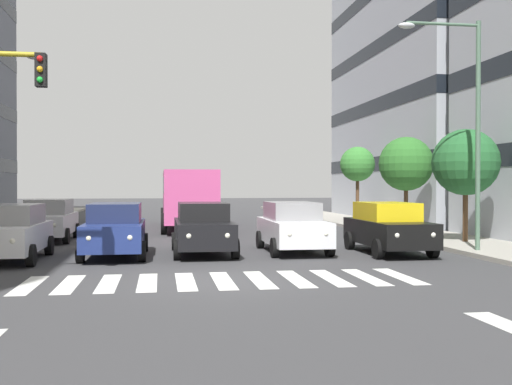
% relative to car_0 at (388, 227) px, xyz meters
% --- Properties ---
extents(ground_plane, '(180.00, 180.00, 0.00)m').
position_rel_car_0_xyz_m(ground_plane, '(6.10, 4.96, -0.89)').
color(ground_plane, '#38383A').
extents(building_left_block_0, '(8.48, 18.37, 25.28)m').
position_rel_car_0_xyz_m(building_left_block_0, '(-9.84, -17.37, 11.76)').
color(building_left_block_0, '#ADB2BC').
rests_on(building_left_block_0, ground_plane).
extents(crosswalk_markings, '(9.45, 2.80, 0.01)m').
position_rel_car_0_xyz_m(crosswalk_markings, '(6.10, 4.96, -0.88)').
color(crosswalk_markings, silver).
rests_on(crosswalk_markings, ground_plane).
extents(lane_arrow_0, '(0.50, 2.20, 0.01)m').
position_rel_car_0_xyz_m(lane_arrow_0, '(1.94, 10.46, -0.88)').
color(lane_arrow_0, silver).
rests_on(lane_arrow_0, ground_plane).
extents(car_0, '(2.02, 4.44, 1.72)m').
position_rel_car_0_xyz_m(car_0, '(0.00, 0.00, 0.00)').
color(car_0, black).
rests_on(car_0, ground_plane).
extents(car_1, '(2.02, 4.44, 1.72)m').
position_rel_car_0_xyz_m(car_1, '(3.11, -0.88, 0.00)').
color(car_1, silver).
rests_on(car_1, ground_plane).
extents(car_2, '(2.02, 4.44, 1.72)m').
position_rel_car_0_xyz_m(car_2, '(6.19, -0.72, 0.00)').
color(car_2, black).
rests_on(car_2, ground_plane).
extents(car_3, '(2.02, 4.44, 1.72)m').
position_rel_car_0_xyz_m(car_3, '(9.04, -0.44, 0.00)').
color(car_3, navy).
rests_on(car_3, ground_plane).
extents(car_4, '(2.02, 4.44, 1.72)m').
position_rel_car_0_xyz_m(car_4, '(12.12, 0.15, 0.00)').
color(car_4, silver).
rests_on(car_4, ground_plane).
extents(car_row2_0, '(2.02, 4.44, 1.72)m').
position_rel_car_0_xyz_m(car_row2_0, '(12.13, -6.43, 0.00)').
color(car_row2_0, silver).
rests_on(car_row2_0, ground_plane).
extents(bus_behind_traffic, '(2.78, 10.50, 3.00)m').
position_rel_car_0_xyz_m(bus_behind_traffic, '(6.19, -12.76, 0.97)').
color(bus_behind_traffic, '#DB5193').
rests_on(bus_behind_traffic, ground_plane).
extents(street_lamp_left, '(2.87, 0.28, 7.60)m').
position_rel_car_0_xyz_m(street_lamp_left, '(-2.39, 0.76, 3.87)').
color(street_lamp_left, '#4C6B56').
rests_on(street_lamp_left, sidewalk_left).
extents(street_tree_1, '(2.54, 2.54, 4.30)m').
position_rel_car_0_xyz_m(street_tree_1, '(-3.93, -2.15, 2.29)').
color(street_tree_1, '#513823').
rests_on(street_tree_1, sidewalk_left).
extents(street_tree_2, '(2.59, 2.59, 4.46)m').
position_rel_car_0_xyz_m(street_tree_2, '(-4.02, -8.10, 2.42)').
color(street_tree_2, '#513823').
rests_on(street_tree_2, sidewalk_left).
extents(street_tree_3, '(2.02, 2.02, 4.39)m').
position_rel_car_0_xyz_m(street_tree_3, '(-3.76, -14.60, 2.61)').
color(street_tree_3, '#513823').
rests_on(street_tree_3, sidewalk_left).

